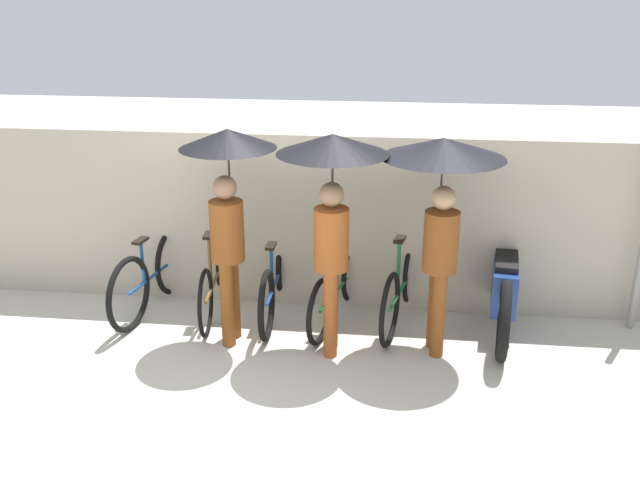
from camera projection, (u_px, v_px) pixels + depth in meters
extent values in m
plane|color=beige|center=(248.00, 386.00, 6.25)|extent=(30.00, 30.00, 0.00)
cube|color=#B2A893|center=(279.00, 221.00, 7.55)|extent=(11.66, 0.12, 1.87)
torus|color=black|center=(173.00, 260.00, 7.97)|extent=(0.19, 0.78, 0.78)
torus|color=black|center=(129.00, 294.00, 7.11)|extent=(0.19, 0.78, 0.78)
cylinder|color=#19478C|center=(152.00, 276.00, 7.54)|extent=(0.20, 0.94, 0.04)
cylinder|color=#19478C|center=(142.00, 262.00, 7.31)|extent=(0.04, 0.04, 0.45)
cube|color=black|center=(140.00, 241.00, 7.23)|extent=(0.12, 0.21, 0.03)
cylinder|color=#19478C|center=(171.00, 232.00, 7.85)|extent=(0.04, 0.04, 0.66)
cylinder|color=#19478C|center=(169.00, 203.00, 7.74)|extent=(0.44, 0.10, 0.03)
torus|color=black|center=(222.00, 261.00, 8.05)|extent=(0.11, 0.69, 0.69)
torus|color=black|center=(206.00, 303.00, 7.03)|extent=(0.11, 0.69, 0.69)
cylinder|color=brown|center=(214.00, 281.00, 7.54)|extent=(0.14, 1.09, 0.04)
cylinder|color=brown|center=(210.00, 263.00, 7.26)|extent=(0.04, 0.04, 0.57)
cube|color=black|center=(208.00, 235.00, 7.16)|extent=(0.11, 0.21, 0.03)
cylinder|color=brown|center=(221.00, 231.00, 7.93)|extent=(0.04, 0.04, 0.73)
cylinder|color=brown|center=(219.00, 200.00, 7.80)|extent=(0.44, 0.07, 0.03)
torus|color=black|center=(283.00, 263.00, 7.97)|extent=(0.07, 0.72, 0.72)
torus|color=black|center=(267.00, 305.00, 6.95)|extent=(0.07, 0.72, 0.72)
cylinder|color=#19478C|center=(275.00, 283.00, 7.46)|extent=(0.05, 1.09, 0.04)
cylinder|color=#19478C|center=(272.00, 269.00, 7.20)|extent=(0.04, 0.04, 0.47)
cube|color=black|center=(271.00, 246.00, 7.11)|extent=(0.09, 0.20, 0.03)
cylinder|color=#19478C|center=(282.00, 237.00, 7.86)|extent=(0.04, 0.04, 0.62)
cylinder|color=#19478C|center=(282.00, 211.00, 7.75)|extent=(0.44, 0.03, 0.03)
torus|color=black|center=(352.00, 272.00, 7.80)|extent=(0.21, 0.66, 0.67)
torus|color=black|center=(320.00, 312.00, 6.88)|extent=(0.21, 0.66, 0.67)
cylinder|color=#19662D|center=(337.00, 290.00, 7.34)|extent=(0.28, 1.03, 0.04)
cylinder|color=#19662D|center=(331.00, 275.00, 7.09)|extent=(0.04, 0.04, 0.50)
cube|color=black|center=(332.00, 250.00, 7.00)|extent=(0.13, 0.22, 0.03)
cylinder|color=#19662D|center=(353.00, 243.00, 7.69)|extent=(0.04, 0.04, 0.67)
cylinder|color=#19662D|center=(353.00, 214.00, 7.57)|extent=(0.43, 0.13, 0.03)
torus|color=black|center=(411.00, 270.00, 7.76)|extent=(0.20, 0.73, 0.74)
torus|color=black|center=(390.00, 310.00, 6.83)|extent=(0.20, 0.73, 0.74)
cylinder|color=#19662D|center=(401.00, 289.00, 7.29)|extent=(0.25, 1.02, 0.04)
cylinder|color=#19662D|center=(399.00, 269.00, 7.03)|extent=(0.04, 0.04, 0.59)
cube|color=black|center=(400.00, 239.00, 6.92)|extent=(0.13, 0.21, 0.03)
cylinder|color=#19662D|center=(413.00, 244.00, 7.65)|extent=(0.04, 0.04, 0.61)
cylinder|color=#19662D|center=(414.00, 217.00, 7.54)|extent=(0.44, 0.12, 0.03)
cylinder|color=brown|center=(227.00, 305.00, 6.80)|extent=(0.13, 0.13, 0.86)
cylinder|color=brown|center=(233.00, 297.00, 6.96)|extent=(0.13, 0.13, 0.86)
cylinder|color=brown|center=(227.00, 231.00, 6.63)|extent=(0.32, 0.32, 0.58)
sphere|color=#997051|center=(225.00, 187.00, 6.48)|extent=(0.22, 0.22, 0.22)
cylinder|color=#332D28|center=(230.00, 186.00, 6.62)|extent=(0.02, 0.02, 0.72)
cone|color=black|center=(228.00, 139.00, 6.46)|extent=(0.90, 0.90, 0.18)
cylinder|color=#9E4C1E|center=(330.00, 315.00, 6.60)|extent=(0.13, 0.13, 0.85)
cylinder|color=#9E4C1E|center=(331.00, 306.00, 6.77)|extent=(0.13, 0.13, 0.85)
cylinder|color=#9E4C1E|center=(331.00, 239.00, 6.43)|extent=(0.32, 0.32, 0.58)
sphere|color=#997051|center=(332.00, 194.00, 6.29)|extent=(0.22, 0.22, 0.22)
cylinder|color=#332D28|center=(332.00, 193.00, 6.43)|extent=(0.02, 0.02, 0.72)
cone|color=black|center=(333.00, 144.00, 6.27)|extent=(1.01, 1.01, 0.18)
cylinder|color=brown|center=(438.00, 315.00, 6.61)|extent=(0.13, 0.13, 0.84)
cylinder|color=brown|center=(435.00, 307.00, 6.78)|extent=(0.13, 0.13, 0.84)
cylinder|color=brown|center=(441.00, 241.00, 6.45)|extent=(0.32, 0.32, 0.57)
sphere|color=tan|center=(444.00, 198.00, 6.31)|extent=(0.22, 0.22, 0.22)
cylinder|color=#332D28|center=(440.00, 196.00, 6.45)|extent=(0.02, 0.02, 0.71)
cone|color=black|center=(443.00, 148.00, 6.29)|extent=(1.12, 1.12, 0.18)
torus|color=black|center=(504.00, 266.00, 7.82)|extent=(0.19, 0.78, 0.77)
torus|color=black|center=(504.00, 321.00, 6.56)|extent=(0.19, 0.78, 0.77)
cube|color=navy|center=(505.00, 284.00, 7.16)|extent=(0.33, 0.78, 0.44)
cube|color=black|center=(507.00, 261.00, 7.08)|extent=(0.28, 0.55, 0.06)
cylinder|color=#B2B2B7|center=(509.00, 218.00, 7.62)|extent=(0.58, 0.10, 0.03)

